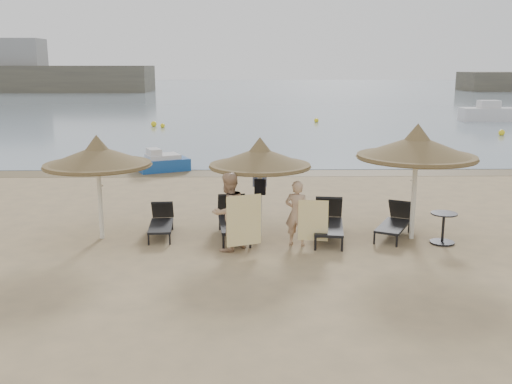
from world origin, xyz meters
The scene contains 23 objects.
ground centered at (0.00, 0.00, 0.00)m, with size 160.00×160.00×0.00m, color tan.
sea centered at (0.00, 80.00, 0.01)m, with size 200.00×140.00×0.03m, color gray.
wet_sand_strip centered at (0.00, 9.40, 0.00)m, with size 200.00×1.60×0.01m, color brown.
far_shore centered at (-25.10, 77.82, 2.91)m, with size 150.00×54.80×12.00m.
palapa_left centered at (-3.59, 0.91, 2.01)m, with size 2.55×2.55×2.53m.
palapa_center centered at (0.26, 1.04, 1.95)m, with size 2.47×2.47×2.45m.
palapa_right centered at (3.94, 0.76, 2.23)m, with size 2.82×2.82×2.80m.
lounger_far_left centered at (-2.19, 1.23, 0.33)m, with size 0.67×1.68×0.74m.
lounger_near_left centered at (-0.40, 1.17, 0.41)m, with size 0.88×2.12×0.92m.
lounger_near_right centered at (1.94, 0.92, 0.40)m, with size 0.93×2.08×0.90m.
lounger_far_right centered at (3.61, 1.05, 0.35)m, with size 1.32×1.82×0.79m.
side_table centered at (4.56, 0.37, 0.35)m, with size 0.61×0.61×0.74m.
person_left centered at (-0.48, -0.04, 1.04)m, with size 0.96×0.62×2.08m, color tan.
person_right centered at (1.10, 0.29, 0.89)m, with size 0.82×0.53×1.79m, color tan.
towel_left centered at (-0.13, -0.39, 0.79)m, with size 0.77×0.32×1.14m.
towel_right centered at (1.45, 0.04, 0.66)m, with size 0.68×0.12×0.96m.
bag_patterned centered at (0.26, 1.22, 1.42)m, with size 0.35×0.14×0.43m.
bag_dark centered at (0.26, 0.88, 1.27)m, with size 0.28×0.16×0.37m.
pedal_boat centered at (-3.41, 9.97, 0.34)m, with size 2.25×1.86×0.91m.
buoy_left centered at (-5.66, 25.74, 0.16)m, with size 0.31×0.31×0.31m, color yellow.
buoy_mid centered at (5.05, 29.10, 0.17)m, with size 0.34×0.34×0.34m, color yellow.
buoy_right centered at (15.13, 21.11, 0.18)m, with size 0.37×0.37×0.37m, color yellow.
buoy_extra centered at (-6.36, 26.43, 0.20)m, with size 0.40×0.40×0.40m, color yellow.
Camera 1 is at (-0.07, -12.47, 4.13)m, focal length 40.00 mm.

